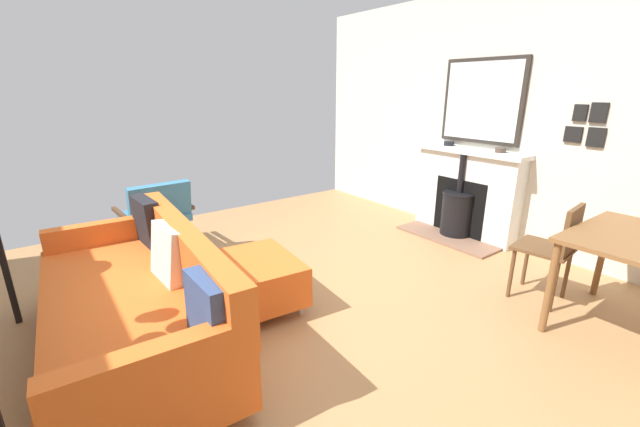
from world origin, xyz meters
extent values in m
cube|color=#A87A4C|center=(0.00, 0.00, 0.00)|extent=(5.86, 5.43, 0.01)
cube|color=beige|center=(-2.93, 0.00, 1.35)|extent=(0.12, 5.43, 2.70)
cube|color=brown|center=(-2.44, -0.11, 0.01)|extent=(0.39, 1.18, 0.03)
cube|color=silver|center=(-2.75, -0.11, 0.49)|extent=(0.24, 1.24, 0.97)
cube|color=black|center=(-2.66, -0.11, 0.35)|extent=(0.06, 0.65, 0.65)
cylinder|color=black|center=(-2.62, -0.11, 0.27)|extent=(0.36, 0.36, 0.48)
cylinder|color=black|center=(-2.62, -0.11, 0.52)|extent=(0.37, 0.37, 0.02)
cylinder|color=black|center=(-2.62, -0.11, 0.75)|extent=(0.07, 0.07, 0.44)
cube|color=silver|center=(-2.73, -0.11, 1.00)|extent=(0.29, 1.32, 0.05)
cube|color=#2D2823|center=(-2.85, -0.11, 1.54)|extent=(0.04, 0.95, 0.91)
cube|color=silver|center=(-2.83, -0.11, 1.54)|extent=(0.01, 0.87, 0.83)
cylinder|color=black|center=(-2.75, -0.41, 1.05)|extent=(0.12, 0.12, 0.05)
torus|color=black|center=(-2.75, -0.41, 1.07)|extent=(0.12, 0.12, 0.01)
cylinder|color=#47382D|center=(-2.75, 0.23, 1.05)|extent=(0.11, 0.11, 0.05)
torus|color=#47382D|center=(-2.75, 0.23, 1.07)|extent=(0.11, 0.11, 0.01)
cylinder|color=#B2B2B7|center=(1.27, -0.99, 0.05)|extent=(0.04, 0.04, 0.10)
cylinder|color=#B2B2B7|center=(0.53, -0.94, 0.05)|extent=(0.04, 0.04, 0.10)
cylinder|color=#B2B2B7|center=(0.64, 0.82, 0.05)|extent=(0.04, 0.04, 0.10)
cube|color=orange|center=(0.95, -0.08, 0.27)|extent=(1.04, 2.13, 0.35)
cube|color=orange|center=(0.55, -0.06, 0.63)|extent=(0.26, 2.08, 0.36)
cube|color=orange|center=(0.89, -1.06, 0.54)|extent=(0.88, 0.17, 0.18)
cube|color=orange|center=(1.01, 0.90, 0.54)|extent=(0.88, 0.17, 0.18)
cube|color=black|center=(0.61, -0.84, 0.63)|extent=(0.15, 0.41, 0.41)
cube|color=beige|center=(0.65, -0.10, 0.62)|extent=(0.18, 0.39, 0.39)
cube|color=#334775|center=(0.70, 0.72, 0.61)|extent=(0.13, 0.36, 0.36)
cylinder|color=#B2B2B7|center=(0.26, -0.41, 0.04)|extent=(0.03, 0.03, 0.09)
cylinder|color=#B2B2B7|center=(0.31, 0.17, 0.04)|extent=(0.03, 0.03, 0.09)
cylinder|color=#B2B2B7|center=(-0.25, -0.36, 0.04)|extent=(0.03, 0.03, 0.09)
cylinder|color=#B2B2B7|center=(-0.19, 0.22, 0.04)|extent=(0.03, 0.03, 0.09)
cube|color=orange|center=(0.03, -0.10, 0.25)|extent=(0.70, 0.79, 0.31)
cube|color=#4C3321|center=(0.10, -2.02, 0.18)|extent=(0.05, 0.05, 0.36)
cube|color=#4C3321|center=(0.61, -1.98, 0.18)|extent=(0.05, 0.05, 0.36)
cube|color=#4C3321|center=(0.06, -1.54, 0.18)|extent=(0.05, 0.05, 0.36)
cube|color=#4C3321|center=(0.57, -1.51, 0.18)|extent=(0.05, 0.05, 0.36)
cube|color=teal|center=(0.34, -1.76, 0.38)|extent=(0.64, 0.60, 0.08)
cube|color=teal|center=(0.32, -1.51, 0.60)|extent=(0.61, 0.18, 0.37)
cube|color=#4C3321|center=(0.02, -1.79, 0.47)|extent=(0.08, 0.53, 0.04)
cube|color=#4C3321|center=(0.65, -1.74, 0.47)|extent=(0.08, 0.53, 0.04)
cube|color=black|center=(1.57, -0.95, 0.38)|extent=(0.04, 0.04, 0.76)
cylinder|color=brown|center=(-2.38, 1.44, 0.35)|extent=(0.05, 0.05, 0.69)
cylinder|color=brown|center=(-1.47, 1.44, 0.35)|extent=(0.05, 0.05, 0.69)
cube|color=brown|center=(-1.92, 1.76, 0.71)|extent=(1.01, 0.74, 0.03)
cylinder|color=brown|center=(-2.06, 0.99, 0.22)|extent=(0.04, 0.04, 0.44)
cylinder|color=brown|center=(-1.74, 1.03, 0.22)|extent=(0.04, 0.04, 0.44)
cylinder|color=brown|center=(-2.10, 1.31, 0.22)|extent=(0.04, 0.04, 0.44)
cylinder|color=brown|center=(-1.78, 1.35, 0.22)|extent=(0.04, 0.04, 0.44)
cube|color=brown|center=(-1.92, 1.17, 0.45)|extent=(0.45, 0.45, 0.02)
cube|color=brown|center=(-1.94, 1.34, 0.64)|extent=(0.36, 0.08, 0.37)
cube|color=black|center=(-2.86, 0.89, 1.46)|extent=(0.02, 0.11, 0.15)
cube|color=black|center=(-2.86, 1.04, 1.47)|extent=(0.02, 0.14, 0.18)
cube|color=black|center=(-2.86, 0.86, 1.26)|extent=(0.02, 0.15, 0.15)
cube|color=black|center=(-2.86, 1.05, 1.25)|extent=(0.02, 0.14, 0.17)
camera|label=1|loc=(1.28, 2.47, 1.68)|focal=22.17mm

